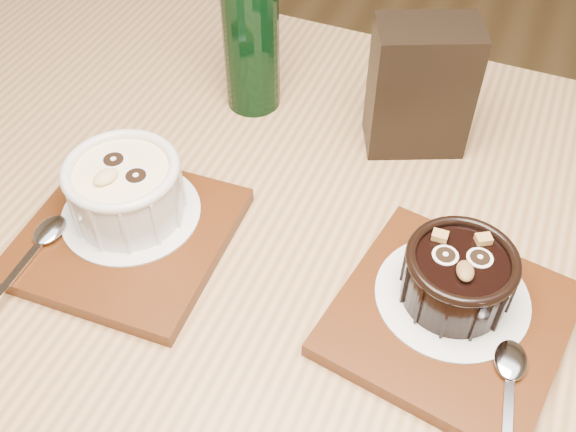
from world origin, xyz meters
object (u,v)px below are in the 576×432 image
ramekin_white (125,188)px  condiment_stand (420,88)px  tray_left (127,236)px  green_bottle (251,35)px  tray_right (449,320)px  table (294,333)px  ramekin_dark (459,275)px

ramekin_white → condiment_stand: condiment_stand is taller
tray_left → ramekin_white: size_ratio=1.71×
tray_left → ramekin_white: bearing=106.4°
condiment_stand → green_bottle: 0.19m
tray_left → tray_right: bearing=3.5°
tray_right → green_bottle: bearing=141.3°
table → ramekin_white: bearing=178.9°
tray_left → tray_right: size_ratio=1.00×
tray_right → green_bottle: green_bottle is taller
table → tray_left: size_ratio=6.75×
condiment_stand → green_bottle: (-0.18, 0.00, 0.02)m
tray_left → tray_right: same height
table → ramekin_white: ramekin_white is taller
ramekin_dark → green_bottle: 0.34m
ramekin_dark → green_bottle: bearing=127.5°
table → ramekin_white: (-0.17, 0.00, 0.14)m
table → ramekin_dark: size_ratio=13.26×
ramekin_white → condiment_stand: (0.22, 0.21, 0.02)m
tray_right → green_bottle: 0.36m
table → tray_left: bearing=-173.8°
ramekin_dark → condiment_stand: bearing=97.2°
ramekin_white → tray_right: 0.31m
tray_right → condiment_stand: (-0.09, 0.22, 0.06)m
table → condiment_stand: 0.28m
ramekin_white → ramekin_dark: size_ratio=1.15×
tray_right → table: bearing=-179.7°
table → green_bottle: (-0.13, 0.22, 0.18)m
ramekin_white → ramekin_dark: bearing=23.4°
table → green_bottle: 0.31m
tray_left → condiment_stand: 0.32m
tray_left → green_bottle: green_bottle is taller
tray_left → tray_right: (0.30, 0.02, 0.00)m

